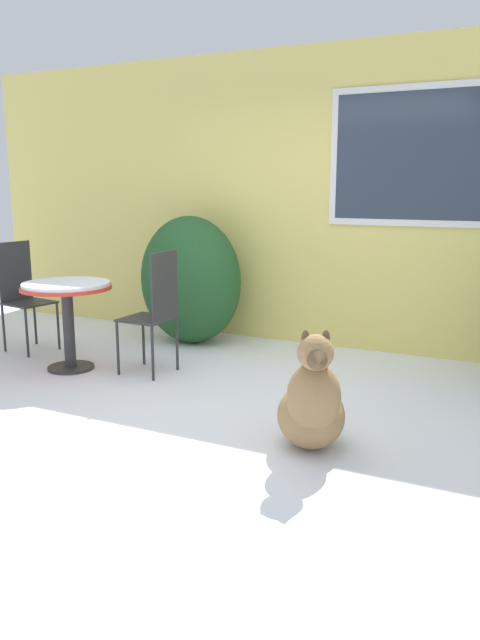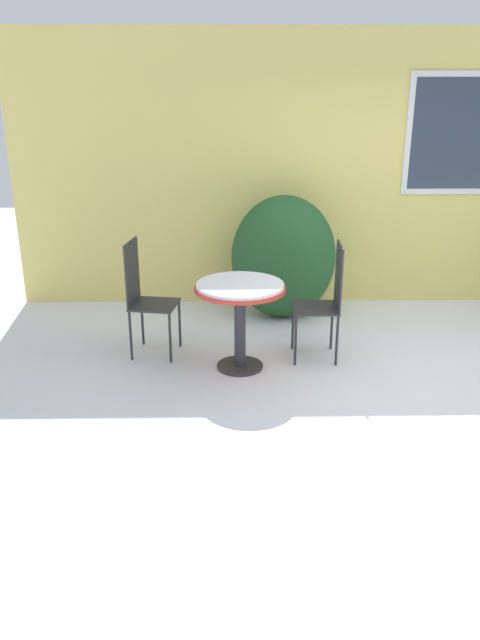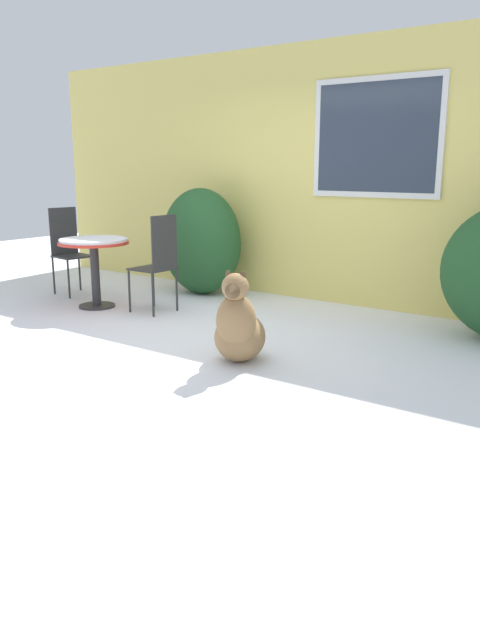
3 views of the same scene
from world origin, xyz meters
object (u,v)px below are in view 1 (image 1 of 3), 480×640
Objects in this scene: dog at (312,405)px; patio_table at (67,300)px; patio_chair_near_table at (23,292)px; patio_chair_far_side at (155,309)px.

patio_table is at bearing 139.96° from dog.
patio_table is 0.73× the size of patio_chair_near_table.
patio_chair_near_table is 1.63m from patio_chair_far_side.
dog is (1.75, -0.91, -0.29)m from patio_chair_far_side.
patio_chair_far_side reaches higher than dog.
patio_table is at bearing -72.42° from patio_chair_far_side.
patio_chair_far_side reaches higher than patio_table.
dog is at bearing -97.90° from patio_chair_near_table.
patio_table is at bearing -102.50° from patio_chair_near_table.
patio_chair_near_table and patio_chair_far_side have the same top height.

